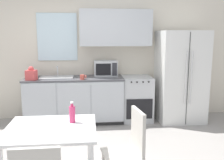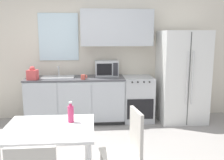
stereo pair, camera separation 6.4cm
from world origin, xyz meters
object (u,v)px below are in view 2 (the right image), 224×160
Objects in this scene: oven_range at (138,98)px; dining_table at (50,137)px; microwave at (107,68)px; dining_chair_side at (129,145)px; coffee_mug at (84,77)px; drink_bottle at (71,114)px; refrigerator at (182,76)px.

oven_range is 2.69m from dining_table.
microwave is 0.49× the size of dining_chair_side.
microwave reaches higher than dining_chair_side.
oven_range is 0.94× the size of dining_table.
coffee_mug is at bearing 6.33° from dining_chair_side.
oven_range is at bearing 13.61° from coffee_mug.
dining_table is 0.86m from dining_chair_side.
dining_table is 0.34m from drink_bottle.
microwave reaches higher than oven_range.
dining_table is (-0.76, -2.41, -0.43)m from microwave.
refrigerator reaches higher than dining_table.
dining_table is (-0.31, -2.04, -0.32)m from coffee_mug.
coffee_mug reaches higher than dining_chair_side.
oven_range is 0.50× the size of refrigerator.
coffee_mug is 0.13× the size of dining_table.
microwave is (-1.50, 0.19, 0.16)m from refrigerator.
dining_table is at bearing -121.10° from oven_range.
dining_chair_side is (0.09, -2.47, -0.53)m from microwave.
microwave is 2.53m from dining_chair_side.
oven_range is 0.99m from refrigerator.
coffee_mug is 1.90m from drink_bottle.
oven_range is 3.75× the size of drink_bottle.
refrigerator is 2.70m from dining_chair_side.
dining_chair_side is at bearing -87.83° from microwave.
drink_bottle is (-0.54, -2.27, -0.21)m from microwave.
dining_chair_side is (0.55, -2.10, -0.41)m from coffee_mug.
drink_bottle is at bearing 32.78° from dining_table.
coffee_mug reaches higher than dining_table.
dining_table is at bearing -98.55° from coffee_mug.
drink_bottle is (-1.17, -2.16, 0.40)m from oven_range.
dining_chair_side is at bearing -17.59° from drink_bottle.
dining_table is 1.03× the size of dining_chair_side.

